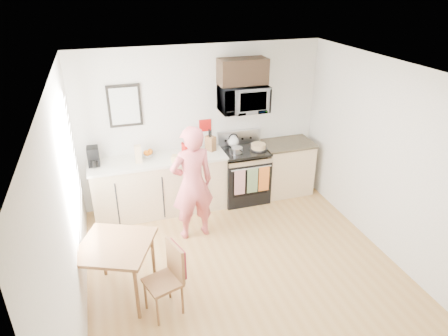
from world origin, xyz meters
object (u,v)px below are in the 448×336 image
object	(u,v)px
cake	(258,147)
person	(192,184)
dining_table	(115,251)
microwave	(243,99)
chair	(172,269)
range	(244,176)

from	to	relation	value
cake	person	bearing A→B (deg)	-150.32
dining_table	cake	xyz separation A→B (m)	(2.45, 1.70, 0.31)
microwave	chair	xyz separation A→B (m)	(-1.65, -2.26, -1.20)
microwave	chair	distance (m)	3.05
person	dining_table	size ratio (longest dim) A/B	1.89
microwave	cake	bearing A→B (deg)	-38.73
person	cake	xyz separation A→B (m)	(1.30, 0.74, 0.11)
range	chair	xyz separation A→B (m)	(-1.65, -2.16, 0.13)
person	chair	xyz separation A→B (m)	(-0.57, -1.35, -0.30)
range	cake	world-z (taller)	range
cake	microwave	bearing A→B (deg)	141.27
microwave	chair	size ratio (longest dim) A/B	0.87
cake	range	bearing A→B (deg)	161.80
microwave	dining_table	bearing A→B (deg)	-139.79
person	chair	size ratio (longest dim) A/B	1.98
cake	chair	bearing A→B (deg)	-131.81
range	cake	distance (m)	0.58
dining_table	chair	distance (m)	0.70
range	dining_table	distance (m)	2.86
microwave	chair	bearing A→B (deg)	-126.02
range	person	world-z (taller)	person
person	dining_table	distance (m)	1.51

